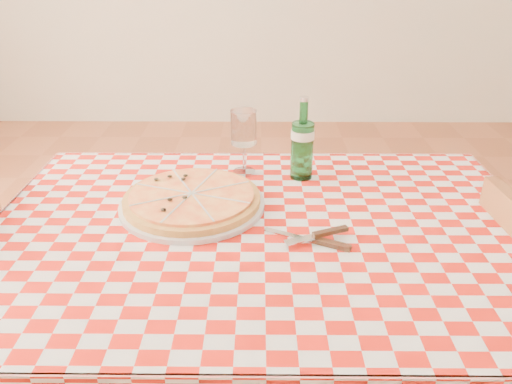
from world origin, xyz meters
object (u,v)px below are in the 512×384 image
(dining_table, at_px, (264,261))
(water_bottle, at_px, (303,138))
(wine_glass, at_px, (244,142))
(pizza_plate, at_px, (192,198))

(dining_table, xyz_separation_m, water_bottle, (0.11, 0.28, 0.21))
(water_bottle, bearing_deg, wine_glass, 169.83)
(water_bottle, distance_m, wine_glass, 0.17)
(dining_table, xyz_separation_m, pizza_plate, (-0.18, 0.10, 0.12))
(dining_table, relative_size, water_bottle, 5.18)
(pizza_plate, bearing_deg, wine_glass, 59.27)
(dining_table, relative_size, pizza_plate, 3.30)
(wine_glass, bearing_deg, pizza_plate, -120.73)
(pizza_plate, distance_m, wine_glass, 0.25)
(pizza_plate, relative_size, water_bottle, 1.57)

